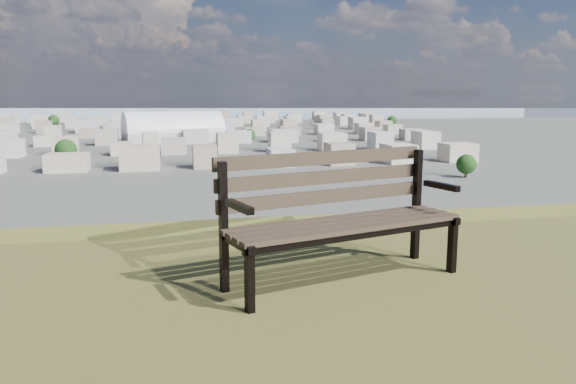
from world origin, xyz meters
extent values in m
cube|color=#403325|center=(0.45, 2.27, 25.42)|extent=(1.67, 0.57, 0.03)
cube|color=#403325|center=(0.41, 2.38, 25.42)|extent=(1.67, 0.57, 0.03)
cube|color=#403325|center=(0.38, 2.49, 25.42)|extent=(1.67, 0.57, 0.03)
cube|color=#403325|center=(0.35, 2.60, 25.42)|extent=(1.67, 0.57, 0.03)
cube|color=#403325|center=(0.33, 2.67, 25.57)|extent=(1.66, 0.52, 0.10)
cube|color=#403325|center=(0.32, 2.70, 25.71)|extent=(1.66, 0.52, 0.10)
cube|color=#403325|center=(0.31, 2.72, 25.85)|extent=(1.66, 0.52, 0.10)
cube|color=black|center=(-0.34, 2.02, 25.21)|extent=(0.06, 0.07, 0.42)
cube|color=black|center=(-0.45, 2.41, 25.44)|extent=(0.06, 0.07, 0.88)
cube|color=black|center=(-0.39, 2.20, 25.39)|extent=(0.18, 0.47, 0.05)
cube|color=black|center=(-0.38, 2.15, 25.63)|extent=(0.14, 0.34, 0.04)
cube|color=black|center=(1.24, 2.49, 25.21)|extent=(0.06, 0.07, 0.42)
cube|color=black|center=(1.12, 2.88, 25.44)|extent=(0.06, 0.07, 0.88)
cube|color=black|center=(1.18, 2.67, 25.39)|extent=(0.18, 0.47, 0.05)
cube|color=black|center=(1.20, 2.62, 25.63)|extent=(0.14, 0.34, 0.04)
cube|color=black|center=(0.45, 2.26, 25.38)|extent=(1.66, 0.53, 0.04)
cube|color=black|center=(0.34, 2.61, 25.38)|extent=(1.66, 0.53, 0.04)
cube|color=#B5B5B1|center=(-0.35, 311.45, 2.89)|extent=(55.87, 33.93, 5.79)
cylinder|color=white|center=(-0.35, 311.45, 5.79)|extent=(55.87, 33.93, 22.00)
cube|color=#ADA194|center=(-36.00, 200.00, 3.50)|extent=(11.00, 11.00, 7.00)
cube|color=#C1AF99|center=(-12.00, 200.00, 3.50)|extent=(11.00, 11.00, 7.00)
cube|color=#BBBBC0|center=(12.00, 200.00, 3.50)|extent=(11.00, 11.00, 7.00)
cube|color=beige|center=(36.00, 200.00, 3.50)|extent=(11.00, 11.00, 7.00)
cube|color=tan|center=(60.00, 200.00, 3.50)|extent=(11.00, 11.00, 7.00)
cube|color=beige|center=(84.00, 200.00, 3.50)|extent=(11.00, 11.00, 7.00)
cube|color=beige|center=(108.00, 200.00, 3.50)|extent=(11.00, 11.00, 7.00)
cube|color=#BBBBC0|center=(-48.00, 250.00, 3.50)|extent=(11.00, 11.00, 7.00)
cube|color=beige|center=(-24.00, 250.00, 3.50)|extent=(11.00, 11.00, 7.00)
cube|color=tan|center=(0.00, 250.00, 3.50)|extent=(11.00, 11.00, 7.00)
cube|color=beige|center=(24.00, 250.00, 3.50)|extent=(11.00, 11.00, 7.00)
cube|color=beige|center=(48.00, 250.00, 3.50)|extent=(11.00, 11.00, 7.00)
cube|color=beige|center=(72.00, 250.00, 3.50)|extent=(11.00, 11.00, 7.00)
cube|color=#ADA194|center=(96.00, 250.00, 3.50)|extent=(11.00, 11.00, 7.00)
cube|color=#C1AF99|center=(120.00, 250.00, 3.50)|extent=(11.00, 11.00, 7.00)
cube|color=tan|center=(-84.00, 300.00, 3.50)|extent=(11.00, 11.00, 7.00)
cube|color=beige|center=(-60.00, 300.00, 3.50)|extent=(11.00, 11.00, 7.00)
cube|color=beige|center=(-36.00, 300.00, 3.50)|extent=(11.00, 11.00, 7.00)
cube|color=beige|center=(-12.00, 300.00, 3.50)|extent=(11.00, 11.00, 7.00)
cube|color=#ADA194|center=(12.00, 300.00, 3.50)|extent=(11.00, 11.00, 7.00)
cube|color=#C1AF99|center=(36.00, 300.00, 3.50)|extent=(11.00, 11.00, 7.00)
cube|color=#BBBBC0|center=(60.00, 300.00, 3.50)|extent=(11.00, 11.00, 7.00)
cube|color=beige|center=(84.00, 300.00, 3.50)|extent=(11.00, 11.00, 7.00)
cube|color=tan|center=(108.00, 300.00, 3.50)|extent=(11.00, 11.00, 7.00)
cube|color=beige|center=(132.00, 300.00, 3.50)|extent=(11.00, 11.00, 7.00)
cube|color=#ADA194|center=(-96.00, 350.00, 3.50)|extent=(11.00, 11.00, 7.00)
cube|color=#C1AF99|center=(-72.00, 350.00, 3.50)|extent=(11.00, 11.00, 7.00)
cube|color=#BBBBC0|center=(-48.00, 350.00, 3.50)|extent=(11.00, 11.00, 7.00)
cube|color=beige|center=(-24.00, 350.00, 3.50)|extent=(11.00, 11.00, 7.00)
cube|color=tan|center=(0.00, 350.00, 3.50)|extent=(11.00, 11.00, 7.00)
cube|color=beige|center=(24.00, 350.00, 3.50)|extent=(11.00, 11.00, 7.00)
cube|color=beige|center=(48.00, 350.00, 3.50)|extent=(11.00, 11.00, 7.00)
cube|color=beige|center=(72.00, 350.00, 3.50)|extent=(11.00, 11.00, 7.00)
cube|color=#ADA194|center=(96.00, 350.00, 3.50)|extent=(11.00, 11.00, 7.00)
cube|color=#C1AF99|center=(120.00, 350.00, 3.50)|extent=(11.00, 11.00, 7.00)
cube|color=#BBBBC0|center=(144.00, 350.00, 3.50)|extent=(11.00, 11.00, 7.00)
cube|color=beige|center=(-108.00, 400.00, 3.50)|extent=(11.00, 11.00, 7.00)
cube|color=beige|center=(-84.00, 400.00, 3.50)|extent=(11.00, 11.00, 7.00)
cube|color=beige|center=(-60.00, 400.00, 3.50)|extent=(11.00, 11.00, 7.00)
cube|color=#ADA194|center=(-36.00, 400.00, 3.50)|extent=(11.00, 11.00, 7.00)
cube|color=#C1AF99|center=(-12.00, 400.00, 3.50)|extent=(11.00, 11.00, 7.00)
cube|color=#BBBBC0|center=(12.00, 400.00, 3.50)|extent=(11.00, 11.00, 7.00)
cube|color=beige|center=(36.00, 400.00, 3.50)|extent=(11.00, 11.00, 7.00)
cube|color=tan|center=(60.00, 400.00, 3.50)|extent=(11.00, 11.00, 7.00)
cube|color=beige|center=(84.00, 400.00, 3.50)|extent=(11.00, 11.00, 7.00)
cube|color=beige|center=(108.00, 400.00, 3.50)|extent=(11.00, 11.00, 7.00)
cube|color=beige|center=(132.00, 400.00, 3.50)|extent=(11.00, 11.00, 7.00)
cube|color=#ADA194|center=(156.00, 400.00, 3.50)|extent=(11.00, 11.00, 7.00)
cube|color=beige|center=(-120.00, 450.00, 3.50)|extent=(11.00, 11.00, 7.00)
cube|color=tan|center=(-96.00, 450.00, 3.50)|extent=(11.00, 11.00, 7.00)
cube|color=beige|center=(-72.00, 450.00, 3.50)|extent=(11.00, 11.00, 7.00)
cube|color=beige|center=(-48.00, 450.00, 3.50)|extent=(11.00, 11.00, 7.00)
cube|color=beige|center=(-24.00, 450.00, 3.50)|extent=(11.00, 11.00, 7.00)
cube|color=#ADA194|center=(0.00, 450.00, 3.50)|extent=(11.00, 11.00, 7.00)
cube|color=#C1AF99|center=(24.00, 450.00, 3.50)|extent=(11.00, 11.00, 7.00)
cube|color=#BBBBC0|center=(48.00, 450.00, 3.50)|extent=(11.00, 11.00, 7.00)
cube|color=beige|center=(72.00, 450.00, 3.50)|extent=(11.00, 11.00, 7.00)
cube|color=tan|center=(96.00, 450.00, 3.50)|extent=(11.00, 11.00, 7.00)
cube|color=beige|center=(120.00, 450.00, 3.50)|extent=(11.00, 11.00, 7.00)
cube|color=beige|center=(144.00, 450.00, 3.50)|extent=(11.00, 11.00, 7.00)
cube|color=beige|center=(168.00, 450.00, 3.50)|extent=(11.00, 11.00, 7.00)
cube|color=#BBBBC0|center=(-132.00, 500.00, 3.50)|extent=(11.00, 11.00, 7.00)
cube|color=beige|center=(-108.00, 500.00, 3.50)|extent=(11.00, 11.00, 7.00)
cube|color=tan|center=(-84.00, 500.00, 3.50)|extent=(11.00, 11.00, 7.00)
cube|color=beige|center=(-60.00, 500.00, 3.50)|extent=(11.00, 11.00, 7.00)
cube|color=beige|center=(-36.00, 500.00, 3.50)|extent=(11.00, 11.00, 7.00)
cube|color=beige|center=(-12.00, 500.00, 3.50)|extent=(11.00, 11.00, 7.00)
cube|color=#ADA194|center=(12.00, 500.00, 3.50)|extent=(11.00, 11.00, 7.00)
cube|color=#C1AF99|center=(36.00, 500.00, 3.50)|extent=(11.00, 11.00, 7.00)
cube|color=#BBBBC0|center=(60.00, 500.00, 3.50)|extent=(11.00, 11.00, 7.00)
cube|color=beige|center=(84.00, 500.00, 3.50)|extent=(11.00, 11.00, 7.00)
cube|color=tan|center=(108.00, 500.00, 3.50)|extent=(11.00, 11.00, 7.00)
cube|color=beige|center=(132.00, 500.00, 3.50)|extent=(11.00, 11.00, 7.00)
cube|color=beige|center=(156.00, 500.00, 3.50)|extent=(11.00, 11.00, 7.00)
cube|color=beige|center=(180.00, 500.00, 3.50)|extent=(11.00, 11.00, 7.00)
cube|color=#BBBBC0|center=(-144.00, 550.00, 3.50)|extent=(11.00, 11.00, 7.00)
cube|color=beige|center=(-120.00, 550.00, 3.50)|extent=(11.00, 11.00, 7.00)
cube|color=tan|center=(-96.00, 550.00, 3.50)|extent=(11.00, 11.00, 7.00)
cube|color=beige|center=(-72.00, 550.00, 3.50)|extent=(11.00, 11.00, 7.00)
cube|color=beige|center=(-48.00, 550.00, 3.50)|extent=(11.00, 11.00, 7.00)
cube|color=beige|center=(-24.00, 550.00, 3.50)|extent=(11.00, 11.00, 7.00)
cube|color=#ADA194|center=(0.00, 550.00, 3.50)|extent=(11.00, 11.00, 7.00)
cube|color=#C1AF99|center=(24.00, 550.00, 3.50)|extent=(11.00, 11.00, 7.00)
cube|color=#BBBBC0|center=(48.00, 550.00, 3.50)|extent=(11.00, 11.00, 7.00)
cube|color=beige|center=(72.00, 550.00, 3.50)|extent=(11.00, 11.00, 7.00)
cube|color=tan|center=(96.00, 550.00, 3.50)|extent=(11.00, 11.00, 7.00)
cube|color=beige|center=(120.00, 550.00, 3.50)|extent=(11.00, 11.00, 7.00)
cube|color=beige|center=(144.00, 550.00, 3.50)|extent=(11.00, 11.00, 7.00)
cube|color=beige|center=(168.00, 550.00, 3.50)|extent=(11.00, 11.00, 7.00)
cube|color=#ADA194|center=(192.00, 550.00, 3.50)|extent=(11.00, 11.00, 7.00)
cylinder|color=#301E18|center=(90.00, 160.00, 1.05)|extent=(0.80, 0.80, 2.10)
sphere|color=black|center=(90.00, 160.00, 4.20)|extent=(6.30, 6.30, 6.30)
cylinder|color=#301E18|center=(-40.00, 220.00, 1.35)|extent=(0.80, 0.80, 2.70)
sphere|color=black|center=(-40.00, 220.00, 5.40)|extent=(8.10, 8.10, 8.10)
cylinder|color=#301E18|center=(130.00, 280.00, 0.97)|extent=(0.80, 0.80, 1.95)
sphere|color=black|center=(130.00, 280.00, 3.90)|extent=(5.85, 5.85, 5.85)
cylinder|color=#301E18|center=(60.00, 400.00, 1.12)|extent=(0.80, 0.80, 2.25)
sphere|color=black|center=(60.00, 400.00, 4.50)|extent=(6.75, 6.75, 6.75)
cylinder|color=#301E18|center=(-90.00, 460.00, 1.43)|extent=(0.80, 0.80, 2.85)
sphere|color=black|center=(-90.00, 460.00, 5.70)|extent=(8.55, 8.55, 8.55)
cylinder|color=#301E18|center=(-130.00, 500.00, 1.20)|extent=(0.80, 0.80, 2.40)
sphere|color=black|center=(-130.00, 500.00, 4.80)|extent=(7.20, 7.20, 7.20)
cylinder|color=#301E18|center=(40.00, 300.00, 1.05)|extent=(0.80, 0.80, 2.10)
sphere|color=black|center=(40.00, 300.00, 4.20)|extent=(6.30, 6.30, 6.30)
cylinder|color=#301E18|center=(170.00, 420.00, 1.27)|extent=(0.80, 0.80, 2.55)
sphere|color=black|center=(170.00, 420.00, 5.10)|extent=(7.65, 7.65, 7.65)
cube|color=#8092A3|center=(0.00, 900.00, 0.00)|extent=(2400.00, 700.00, 0.12)
cube|color=#95A9B9|center=(150.00, 1390.00, 22.50)|extent=(700.00, 220.00, 45.00)
cube|color=#95A9B9|center=(650.00, 1430.00, 30.00)|extent=(500.00, 220.00, 60.00)
camera|label=1|loc=(-0.76, -1.20, 26.31)|focal=35.00mm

